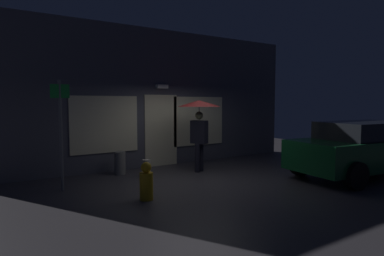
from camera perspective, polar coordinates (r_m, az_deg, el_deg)
ground_plane at (r=8.58m, az=1.56°, el=-8.81°), size 18.00×18.00×0.00m
building_facade at (r=10.36m, az=-5.87°, el=5.03°), size 10.10×0.48×4.19m
person_with_umbrella at (r=9.28m, az=1.25°, el=2.37°), size 1.22×1.22×2.03m
parked_car at (r=9.89m, az=27.73°, el=-3.11°), size 4.42×2.27×1.46m
street_sign_post at (r=7.79m, az=-21.77°, el=-0.09°), size 0.40×0.07×2.46m
sidewalk_bollard at (r=9.24m, az=-12.37°, el=-5.96°), size 0.30×0.30×0.63m
sidewalk_bollard_2 at (r=8.84m, az=-7.87°, el=-6.93°), size 0.21×0.21×0.46m
fire_hydrant at (r=6.79m, az=-7.91°, el=-9.31°), size 0.27×0.27×0.77m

